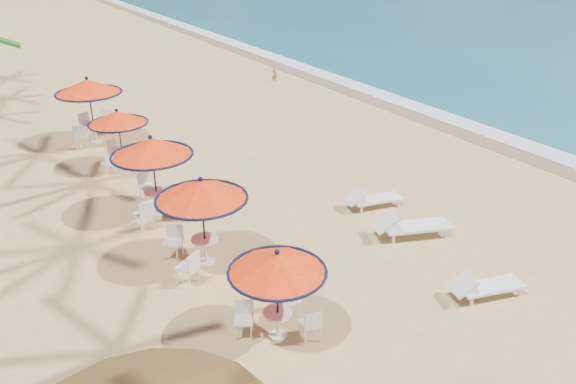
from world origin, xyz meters
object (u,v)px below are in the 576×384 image
(station_3, at_px, (117,125))
(lounger_far, at_px, (372,199))
(lounger_near, at_px, (484,286))
(station_2, at_px, (153,157))
(station_0, at_px, (278,273))
(station_1, at_px, (199,199))
(station_4, at_px, (89,94))
(lounger_mid, at_px, (409,225))

(station_3, xyz_separation_m, lounger_far, (5.58, -7.33, -1.30))
(lounger_near, height_order, lounger_far, lounger_near)
(station_2, bearing_deg, station_0, -88.41)
(station_1, height_order, lounger_far, station_1)
(station_3, height_order, station_4, station_4)
(station_3, distance_m, lounger_near, 13.31)
(station_0, distance_m, station_2, 6.75)
(station_2, height_order, station_3, station_2)
(lounger_mid, relative_size, lounger_far, 1.21)
(station_4, distance_m, lounger_mid, 13.73)
(station_2, xyz_separation_m, station_4, (0.08, 7.43, 0.12))
(station_4, xyz_separation_m, lounger_far, (5.67, -10.56, -1.66))
(lounger_near, bearing_deg, station_0, 179.34)
(station_4, bearing_deg, station_2, -90.60)
(station_3, distance_m, lounger_far, 9.30)
(lounger_near, distance_m, lounger_mid, 3.09)
(station_1, height_order, station_4, station_4)
(station_2, xyz_separation_m, lounger_mid, (5.46, -5.10, -1.47))
(lounger_near, xyz_separation_m, lounger_mid, (0.48, 3.05, 0.06))
(station_1, xyz_separation_m, station_3, (0.17, 7.48, -0.25))
(station_3, relative_size, lounger_near, 1.14)
(station_0, distance_m, lounger_mid, 5.65)
(station_0, distance_m, station_1, 3.48)
(station_2, distance_m, lounger_near, 9.67)
(station_3, height_order, lounger_far, station_3)
(station_0, xyz_separation_m, lounger_far, (5.56, 3.61, -1.26))
(station_0, distance_m, lounger_far, 6.75)
(lounger_mid, bearing_deg, station_4, 134.49)
(station_4, xyz_separation_m, lounger_mid, (5.38, -12.52, -1.59))
(station_4, distance_m, lounger_near, 16.41)
(station_2, bearing_deg, lounger_mid, -43.02)
(station_2, relative_size, lounger_near, 1.31)
(lounger_mid, bearing_deg, station_2, 158.21)
(lounger_near, bearing_deg, lounger_far, 96.85)
(station_1, relative_size, lounger_near, 1.26)
(lounger_far, bearing_deg, station_4, 131.13)
(station_3, bearing_deg, lounger_near, -68.73)
(station_2, bearing_deg, lounger_near, -58.57)
(station_3, height_order, lounger_near, station_3)
(station_1, bearing_deg, lounger_far, 1.53)
(station_4, relative_size, lounger_mid, 1.17)
(station_0, relative_size, station_3, 0.98)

